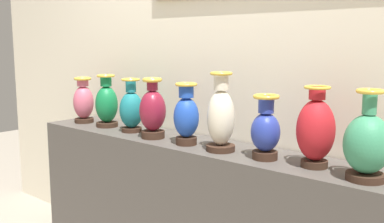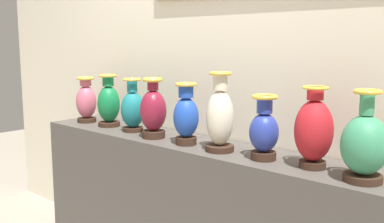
{
  "view_description": "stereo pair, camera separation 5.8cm",
  "coord_description": "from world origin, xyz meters",
  "px_view_note": "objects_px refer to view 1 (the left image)",
  "views": [
    {
      "loc": [
        1.59,
        -1.84,
        1.43
      ],
      "look_at": [
        0.0,
        0.0,
        1.05
      ],
      "focal_mm": 41.31,
      "sensor_mm": 36.0,
      "label": 1
    },
    {
      "loc": [
        1.63,
        -1.8,
        1.43
      ],
      "look_at": [
        0.0,
        0.0,
        1.05
      ],
      "focal_mm": 41.31,
      "sensor_mm": 36.0,
      "label": 2
    }
  ],
  "objects_px": {
    "vase_cobalt": "(265,130)",
    "vase_burgundy": "(153,111)",
    "vase_teal": "(131,109)",
    "vase_jade": "(367,144)",
    "vase_emerald": "(107,104)",
    "vase_sapphire": "(186,116)",
    "vase_rose": "(83,102)",
    "vase_crimson": "(316,130)",
    "vase_ivory": "(221,117)"
  },
  "relations": [
    {
      "from": "vase_emerald",
      "to": "vase_ivory",
      "type": "distance_m",
      "value": 0.99
    },
    {
      "from": "vase_rose",
      "to": "vase_emerald",
      "type": "height_order",
      "value": "vase_emerald"
    },
    {
      "from": "vase_teal",
      "to": "vase_cobalt",
      "type": "xyz_separation_m",
      "value": [
        0.99,
        -0.03,
        -0.0
      ]
    },
    {
      "from": "vase_sapphire",
      "to": "vase_ivory",
      "type": "distance_m",
      "value": 0.23
    },
    {
      "from": "vase_teal",
      "to": "vase_sapphire",
      "type": "relative_size",
      "value": 0.99
    },
    {
      "from": "vase_burgundy",
      "to": "vase_teal",
      "type": "bearing_deg",
      "value": 169.5
    },
    {
      "from": "vase_emerald",
      "to": "vase_sapphire",
      "type": "distance_m",
      "value": 0.75
    },
    {
      "from": "vase_burgundy",
      "to": "vase_jade",
      "type": "xyz_separation_m",
      "value": [
        1.24,
        -0.0,
        -0.01
      ]
    },
    {
      "from": "vase_teal",
      "to": "vase_jade",
      "type": "xyz_separation_m",
      "value": [
        1.48,
        -0.05,
        0.01
      ]
    },
    {
      "from": "vase_rose",
      "to": "vase_sapphire",
      "type": "xyz_separation_m",
      "value": [
        1.0,
        -0.04,
        0.01
      ]
    },
    {
      "from": "vase_rose",
      "to": "vase_burgundy",
      "type": "height_order",
      "value": "vase_burgundy"
    },
    {
      "from": "vase_teal",
      "to": "vase_sapphire",
      "type": "bearing_deg",
      "value": -4.9
    },
    {
      "from": "vase_rose",
      "to": "vase_teal",
      "type": "xyz_separation_m",
      "value": [
        0.5,
        0.0,
        -0.0
      ]
    },
    {
      "from": "vase_burgundy",
      "to": "vase_crimson",
      "type": "bearing_deg",
      "value": 2.4
    },
    {
      "from": "vase_ivory",
      "to": "vase_jade",
      "type": "relative_size",
      "value": 1.1
    },
    {
      "from": "vase_cobalt",
      "to": "vase_jade",
      "type": "bearing_deg",
      "value": -2.48
    },
    {
      "from": "vase_cobalt",
      "to": "vase_rose",
      "type": "bearing_deg",
      "value": 179.02
    },
    {
      "from": "vase_teal",
      "to": "vase_emerald",
      "type": "bearing_deg",
      "value": 178.48
    },
    {
      "from": "vase_ivory",
      "to": "vase_crimson",
      "type": "xyz_separation_m",
      "value": [
        0.5,
        0.03,
        -0.01
      ]
    },
    {
      "from": "vase_sapphire",
      "to": "vase_burgundy",
      "type": "bearing_deg",
      "value": -179.73
    },
    {
      "from": "vase_teal",
      "to": "vase_jade",
      "type": "relative_size",
      "value": 0.9
    },
    {
      "from": "vase_emerald",
      "to": "vase_sapphire",
      "type": "height_order",
      "value": "vase_emerald"
    },
    {
      "from": "vase_ivory",
      "to": "vase_crimson",
      "type": "bearing_deg",
      "value": 3.89
    },
    {
      "from": "vase_jade",
      "to": "vase_burgundy",
      "type": "bearing_deg",
      "value": 179.79
    },
    {
      "from": "vase_jade",
      "to": "vase_ivory",
      "type": "bearing_deg",
      "value": 179.07
    },
    {
      "from": "vase_cobalt",
      "to": "vase_ivory",
      "type": "bearing_deg",
      "value": -178.02
    },
    {
      "from": "vase_sapphire",
      "to": "vase_teal",
      "type": "bearing_deg",
      "value": 175.1
    },
    {
      "from": "vase_teal",
      "to": "vase_burgundy",
      "type": "bearing_deg",
      "value": -10.5
    },
    {
      "from": "vase_cobalt",
      "to": "vase_jade",
      "type": "distance_m",
      "value": 0.49
    },
    {
      "from": "vase_jade",
      "to": "vase_sapphire",
      "type": "bearing_deg",
      "value": 179.66
    },
    {
      "from": "vase_cobalt",
      "to": "vase_crimson",
      "type": "height_order",
      "value": "vase_crimson"
    },
    {
      "from": "vase_teal",
      "to": "vase_sapphire",
      "type": "height_order",
      "value": "vase_sapphire"
    },
    {
      "from": "vase_burgundy",
      "to": "vase_cobalt",
      "type": "bearing_deg",
      "value": 1.26
    },
    {
      "from": "vase_ivory",
      "to": "vase_burgundy",
      "type": "bearing_deg",
      "value": -179.13
    },
    {
      "from": "vase_sapphire",
      "to": "vase_crimson",
      "type": "distance_m",
      "value": 0.74
    },
    {
      "from": "vase_ivory",
      "to": "vase_crimson",
      "type": "distance_m",
      "value": 0.5
    },
    {
      "from": "vase_sapphire",
      "to": "vase_cobalt",
      "type": "xyz_separation_m",
      "value": [
        0.49,
        0.02,
        -0.02
      ]
    },
    {
      "from": "vase_ivory",
      "to": "vase_cobalt",
      "type": "distance_m",
      "value": 0.26
    },
    {
      "from": "vase_rose",
      "to": "vase_crimson",
      "type": "relative_size",
      "value": 0.87
    },
    {
      "from": "vase_rose",
      "to": "vase_teal",
      "type": "bearing_deg",
      "value": 0.22
    },
    {
      "from": "vase_burgundy",
      "to": "vase_ivory",
      "type": "relative_size",
      "value": 0.87
    },
    {
      "from": "vase_emerald",
      "to": "vase_burgundy",
      "type": "distance_m",
      "value": 0.49
    },
    {
      "from": "vase_burgundy",
      "to": "vase_crimson",
      "type": "height_order",
      "value": "vase_crimson"
    },
    {
      "from": "vase_burgundy",
      "to": "vase_rose",
      "type": "bearing_deg",
      "value": 176.73
    },
    {
      "from": "vase_teal",
      "to": "vase_jade",
      "type": "height_order",
      "value": "vase_jade"
    },
    {
      "from": "vase_cobalt",
      "to": "vase_burgundy",
      "type": "bearing_deg",
      "value": -178.74
    },
    {
      "from": "vase_jade",
      "to": "vase_emerald",
      "type": "bearing_deg",
      "value": 178.17
    },
    {
      "from": "vase_emerald",
      "to": "vase_crimson",
      "type": "distance_m",
      "value": 1.49
    },
    {
      "from": "vase_emerald",
      "to": "vase_jade",
      "type": "bearing_deg",
      "value": -1.83
    },
    {
      "from": "vase_sapphire",
      "to": "vase_emerald",
      "type": "bearing_deg",
      "value": 176.24
    }
  ]
}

